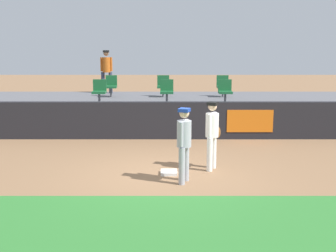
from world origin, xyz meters
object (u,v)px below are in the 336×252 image
Objects in this scene: player_runner_visitor at (183,140)px; seat_back_center at (162,85)px; seat_front_right at (224,90)px; player_fielder_home at (211,131)px; seat_front_center at (166,90)px; first_base at (168,172)px; seat_back_right at (222,85)px; seat_back_left at (110,85)px; seat_front_left at (98,90)px; spectator_hooded at (106,68)px.

player_runner_visitor is 7.88m from seat_back_center.
player_fielder_home is at bearing -100.49° from seat_front_right.
seat_front_center is at bearing -143.34° from player_fielder_home.
seat_back_right is at bearing 73.49° from first_base.
player_runner_visitor is 8.06m from seat_back_right.
seat_front_center is 1.00× the size of seat_front_right.
first_base is 0.48× the size of seat_back_left.
seat_back_right reaches higher than player_fielder_home.
spectator_hooded is (-0.13, 3.01, 0.56)m from seat_front_left.
seat_front_center is 1.00× the size of seat_back_right.
first_base is 5.92m from seat_front_right.
seat_back_center is at bearing -155.94° from player_runner_visitor.
seat_back_right is (2.35, -0.00, -0.00)m from seat_back_center.
player_runner_visitor is 2.05× the size of seat_back_left.
seat_front_right is 1.00× the size of seat_back_right.
seat_front_center is (-0.41, 6.05, 0.44)m from player_runner_visitor.
seat_back_right is (2.20, 1.80, -0.00)m from seat_front_center.
seat_back_left is (-4.27, 1.80, -0.00)m from seat_front_right.
seat_front_right is (4.46, 0.00, 0.00)m from seat_front_left.
player_fielder_home is 6.89m from seat_back_right.
player_runner_visitor is at bearing -62.43° from first_base.
seat_back_left is 1.00× the size of seat_back_right.
seat_front_left is 1.00× the size of seat_front_center.
first_base is at bearing -45.78° from player_fielder_home.
first_base is 5.57m from seat_front_center.
player_runner_visitor reaches higher than player_fielder_home.
seat_front_right is at bearing -166.74° from player_fielder_home.
seat_front_right is (1.66, 6.05, 0.44)m from player_runner_visitor.
seat_front_right reaches higher than player_fielder_home.
player_fielder_home is 1.00× the size of player_runner_visitor.
first_base is at bearing 106.34° from spectator_hooded.
seat_front_right is (0.92, 4.99, 0.45)m from player_fielder_home.
seat_back_left is at bearing -180.00° from seat_back_right.
player_runner_visitor is at bearing -105.38° from seat_front_right.
seat_front_right is at bearing 0.00° from seat_front_center.
spectator_hooded is (-4.73, 1.21, 0.56)m from seat_back_right.
seat_back_left is at bearing 140.71° from seat_front_center.
player_fielder_home is at bearing -98.82° from seat_back_right.
seat_front_left is at bearing -141.29° from seat_back_center.
seat_back_left reaches higher than player_fielder_home.
player_fielder_home is 5.10m from seat_front_right.
seat_back_left is (-2.05, -0.00, -0.00)m from seat_back_center.
seat_back_left reaches higher than player_runner_visitor.
seat_back_right is at bearing -0.00° from seat_back_center.
seat_front_center is at bearing -180.00° from seat_front_right.
seat_front_right is (2.00, 5.40, 1.40)m from first_base.
seat_front_center is 3.97m from spectator_hooded.
player_runner_visitor is at bearing -102.87° from seat_back_right.
player_runner_visitor is 6.08m from seat_front_center.
seat_front_left is at bearing -96.15° from seat_back_left.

